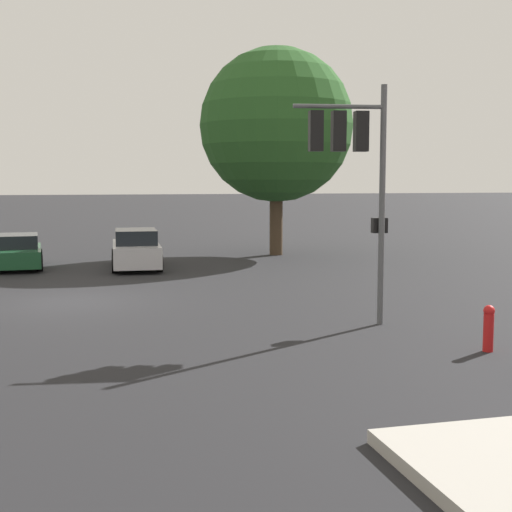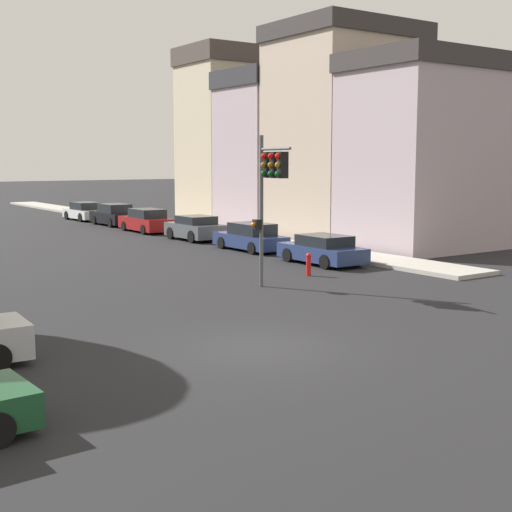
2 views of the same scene
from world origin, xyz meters
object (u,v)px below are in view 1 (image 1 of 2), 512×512
at_px(traffic_signal, 351,154).
at_px(crossing_car_0, 136,250).
at_px(crossing_car_1, 17,252).
at_px(street_tree, 276,125).
at_px(fire_hydrant, 489,327).

bearing_deg(traffic_signal, crossing_car_0, 25.52).
bearing_deg(crossing_car_1, street_tree, 98.57).
relative_size(street_tree, crossing_car_1, 2.16).
xyz_separation_m(crossing_car_0, crossing_car_1, (-1.23, -4.39, -0.10)).
height_order(crossing_car_0, fire_hydrant, crossing_car_0).
distance_m(street_tree, traffic_signal, 15.73).
height_order(street_tree, crossing_car_0, street_tree).
xyz_separation_m(crossing_car_0, fire_hydrant, (15.14, 5.52, -0.22)).
xyz_separation_m(street_tree, fire_hydrant, (18.52, -1.00, -5.26)).
distance_m(traffic_signal, crossing_car_0, 13.03).
height_order(traffic_signal, crossing_car_0, traffic_signal).
bearing_deg(street_tree, fire_hydrant, -3.08).
bearing_deg(crossing_car_0, crossing_car_1, 77.37).
bearing_deg(traffic_signal, fire_hydrant, -144.18).
xyz_separation_m(traffic_signal, crossing_car_0, (-12.02, -3.86, -3.22)).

